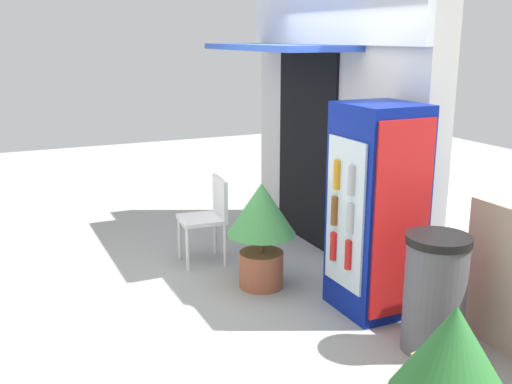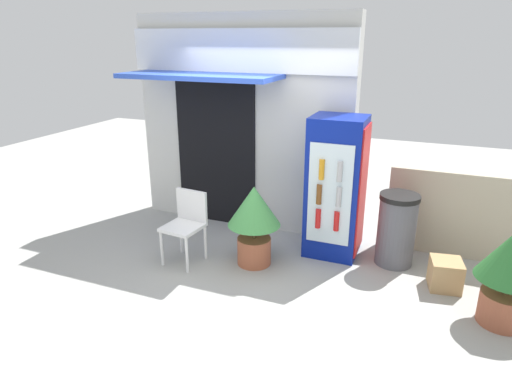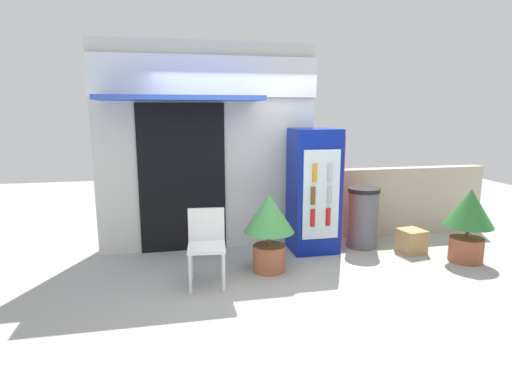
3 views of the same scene
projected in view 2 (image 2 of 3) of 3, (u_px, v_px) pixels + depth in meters
name	position (u px, v px, depth m)	size (l,w,h in m)	color
ground	(233.00, 274.00, 5.21)	(16.00, 16.00, 0.00)	#A3A39E
storefront_building	(241.00, 120.00, 6.18)	(3.11, 1.08, 2.92)	silver
drink_cooler	(336.00, 188.00, 5.45)	(0.66, 0.65, 1.75)	navy
plastic_chair	(187.00, 221.00, 5.38)	(0.47, 0.48, 0.87)	white
potted_plant_near_shop	(254.00, 216.00, 5.25)	(0.63, 0.63, 0.99)	#AD5B3D
potted_plant_curbside	(511.00, 268.00, 4.12)	(0.62, 0.62, 0.99)	#995138
trash_bin	(396.00, 229.00, 5.31)	(0.47, 0.47, 0.89)	#595960
stone_boundary_wall	(496.00, 219.00, 5.38)	(2.52, 0.22, 1.08)	#B7AD93
cardboard_box	(445.00, 274.00, 4.87)	(0.32, 0.33, 0.33)	tan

